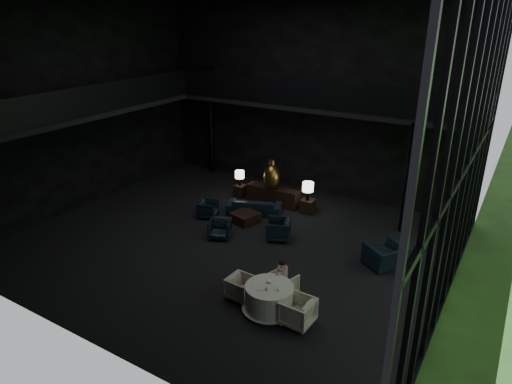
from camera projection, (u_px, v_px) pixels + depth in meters
The scene contains 34 objects.
floor at pixel (231, 242), 15.77m from camera, with size 14.00×12.00×0.02m, color black.
wall_back at pixel (310, 100), 19.05m from camera, with size 14.00×0.04×8.00m, color black.
wall_front at pixel (65, 189), 9.53m from camera, with size 14.00×0.04×8.00m, color black.
wall_left at pixel (80, 106), 17.67m from camera, with size 0.04×12.00×8.00m, color black.
curtain_wall at pixel (467, 166), 10.93m from camera, with size 0.20×12.00×8.00m, color black, non-canonical shape.
mezzanine_left at pixel (97, 109), 17.19m from camera, with size 2.00×12.00×0.25m, color black.
mezzanine_back at pixel (322, 106), 17.77m from camera, with size 12.00×2.00×0.25m, color black.
railing_left at pixel (114, 96), 16.48m from camera, with size 0.06×12.00×1.00m, color black.
railing_back at pixel (312, 94), 16.75m from camera, with size 12.00×0.06×1.00m, color black.
column_nw at pixel (211, 132), 21.97m from camera, with size 0.24×0.24×4.00m, color black.
column_ne at pixel (408, 179), 15.88m from camera, with size 0.24×0.24×4.00m, color black.
console at pixel (273, 196), 18.78m from camera, with size 2.28×0.52×0.73m, color black.
bronze_urn at pixel (272, 176), 18.34m from camera, with size 0.66×0.66×1.22m.
side_table_left at pixel (240, 191), 19.58m from camera, with size 0.47×0.47×0.52m, color black.
table_lamp_left at pixel (240, 175), 19.28m from camera, with size 0.39×0.39×0.66m.
side_table_right at pixel (308, 206), 18.01m from camera, with size 0.50×0.50×0.55m, color black.
table_lamp_right at pixel (308, 188), 17.66m from camera, with size 0.44×0.44×0.74m.
sofa at pixel (254, 204), 17.87m from camera, with size 2.16×0.63×0.84m, color black.
lounge_armchair_west at pixel (208, 209), 17.60m from camera, with size 0.65×0.61×0.67m, color black.
lounge_armchair_east at pixel (278, 228), 15.85m from camera, with size 0.83×0.77×0.85m, color black.
lounge_armchair_south at pixel (220, 228), 15.97m from camera, with size 0.70×0.66×0.72m, color #152432.
window_armchair at pixel (386, 251), 14.12m from camera, with size 1.25×0.81×1.09m, color black.
coffee_table at pixel (245, 218), 17.19m from camera, with size 0.88×0.88×0.39m, color black.
dining_table at pixel (269, 300), 12.09m from camera, with size 1.46×1.46×0.75m.
dining_chair_north at pixel (283, 283), 12.84m from camera, with size 0.61×0.57×0.63m, color #ABA888.
dining_chair_east at pixel (297, 310), 11.55m from camera, with size 0.80×0.75×0.82m, color #B4AB93.
dining_chair_west at pixel (241, 287), 12.63m from camera, with size 0.64×0.60×0.65m, color beige.
child at pixel (283, 270), 12.66m from camera, with size 0.29×0.29×0.61m.
plate_a at pixel (260, 288), 11.83m from camera, with size 0.23×0.23×0.01m, color white.
plate_b at pixel (279, 286), 11.94m from camera, with size 0.22×0.22×0.02m, color white.
saucer at pixel (276, 289), 11.80m from camera, with size 0.13×0.13×0.01m, color white.
coffee_cup at pixel (278, 289), 11.74m from camera, with size 0.08×0.08×0.06m, color white.
cereal_bowl at pixel (269, 281), 12.08m from camera, with size 0.14×0.14×0.07m, color white.
cream_pot at pixel (266, 289), 11.74m from camera, with size 0.07×0.07×0.08m, color #99999E.
Camera 1 is at (8.04, -11.50, 7.47)m, focal length 32.00 mm.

